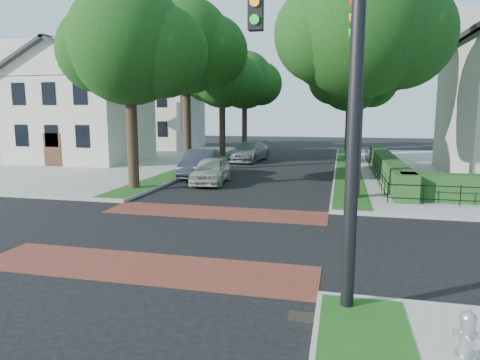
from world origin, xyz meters
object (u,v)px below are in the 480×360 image
object	(u,v)px
parked_car_rear	(249,152)
fire_hydrant	(467,336)
parked_car_front	(211,170)
parked_car_middle	(200,164)
traffic_signal	(344,75)

from	to	relation	value
parked_car_rear	fire_hydrant	size ratio (longest dim) A/B	6.68
parked_car_front	parked_car_rear	world-z (taller)	parked_car_rear
parked_car_rear	parked_car_middle	bearing A→B (deg)	-88.67
parked_car_front	fire_hydrant	distance (m)	18.63
parked_car_middle	parked_car_rear	bearing A→B (deg)	77.11
parked_car_middle	fire_hydrant	size ratio (longest dim) A/B	6.20
traffic_signal	fire_hydrant	size ratio (longest dim) A/B	9.60
parked_car_middle	parked_car_rear	distance (m)	9.68
traffic_signal	parked_car_front	world-z (taller)	traffic_signal
traffic_signal	parked_car_middle	size ratio (longest dim) A/B	1.55
parked_car_front	parked_car_middle	world-z (taller)	parked_car_middle
fire_hydrant	parked_car_front	bearing A→B (deg)	143.21
parked_car_front	parked_car_rear	size ratio (longest dim) A/B	0.79
fire_hydrant	parked_car_middle	bearing A→B (deg)	143.54
traffic_signal	parked_car_middle	world-z (taller)	traffic_signal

